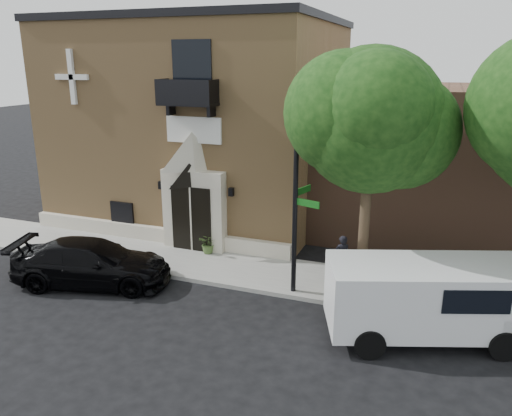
{
  "coord_description": "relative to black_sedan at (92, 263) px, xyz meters",
  "views": [
    {
      "loc": [
        7.97,
        -14.15,
        7.51
      ],
      "look_at": [
        1.9,
        2.0,
        2.34
      ],
      "focal_mm": 35.0,
      "sensor_mm": 36.0,
      "label": 1
    }
  ],
  "objects": [
    {
      "name": "ground",
      "position": [
        2.91,
        1.27,
        -0.78
      ],
      "size": [
        120.0,
        120.0,
        0.0
      ],
      "primitive_type": "plane",
      "color": "black",
      "rests_on": "ground"
    },
    {
      "name": "sidewalk",
      "position": [
        3.91,
        2.77,
        -0.71
      ],
      "size": [
        42.0,
        3.0,
        0.15
      ],
      "primitive_type": "cube",
      "color": "gray",
      "rests_on": "ground"
    },
    {
      "name": "church",
      "position": [
        -0.08,
        9.22,
        3.85
      ],
      "size": [
        12.2,
        11.01,
        9.3
      ],
      "color": "tan",
      "rests_on": "ground"
    },
    {
      "name": "street_tree_left",
      "position": [
        8.93,
        1.61,
        5.09
      ],
      "size": [
        4.97,
        4.38,
        7.77
      ],
      "color": "#38281C",
      "rests_on": "sidewalk"
    },
    {
      "name": "black_sedan",
      "position": [
        0.0,
        0.0,
        0.0
      ],
      "size": [
        5.76,
        3.52,
        1.56
      ],
      "primitive_type": "imported",
      "rotation": [
        0.0,
        0.0,
        1.84
      ],
      "color": "black",
      "rests_on": "ground"
    },
    {
      "name": "cargo_van",
      "position": [
        11.11,
        0.42,
        0.45
      ],
      "size": [
        5.8,
        3.83,
        2.21
      ],
      "rotation": [
        0.0,
        0.0,
        0.34
      ],
      "color": "white",
      "rests_on": "ground"
    },
    {
      "name": "street_sign",
      "position": [
        6.77,
        1.63,
        2.38
      ],
      "size": [
        0.92,
        1.11,
        5.98
      ],
      "rotation": [
        0.0,
        0.0,
        -0.3
      ],
      "color": "black",
      "rests_on": "sidewalk"
    },
    {
      "name": "fire_hydrant",
      "position": [
        9.68,
        1.51,
        -0.2
      ],
      "size": [
        0.5,
        0.4,
        0.88
      ],
      "color": "#A61F03",
      "rests_on": "sidewalk"
    },
    {
      "name": "dumpster",
      "position": [
        10.34,
        2.06,
        -0.05
      ],
      "size": [
        1.88,
        1.25,
        1.14
      ],
      "rotation": [
        0.0,
        0.0,
        0.15
      ],
      "color": "#0F391B",
      "rests_on": "sidewalk"
    },
    {
      "name": "planter",
      "position": [
        2.67,
        3.64,
        -0.23
      ],
      "size": [
        0.8,
        0.72,
        0.8
      ],
      "primitive_type": "imported",
      "rotation": [
        0.0,
        0.0,
        -0.14
      ],
      "color": "#4A6731",
      "rests_on": "sidewalk"
    },
    {
      "name": "pedestrian_near",
      "position": [
        8.02,
        3.15,
        0.16
      ],
      "size": [
        0.69,
        0.63,
        1.57
      ],
      "primitive_type": "imported",
      "rotation": [
        0.0,
        0.0,
        3.73
      ],
      "color": "black",
      "rests_on": "sidewalk"
    }
  ]
}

